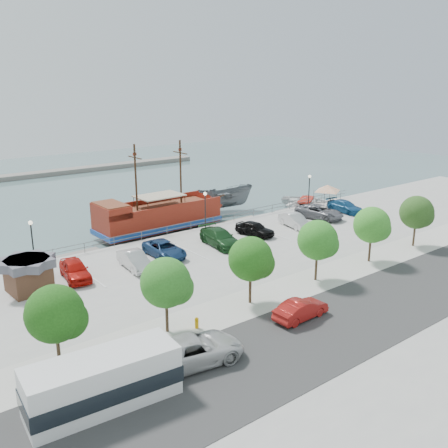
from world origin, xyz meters
TOP-DOWN VIEW (x-y plane):
  - ground at (0.00, 0.00)m, footprint 160.00×160.00m
  - street at (0.00, -16.00)m, footprint 100.00×8.00m
  - sidewalk at (0.00, -10.00)m, footprint 100.00×4.00m
  - seawall_railing at (0.00, 7.80)m, footprint 50.00×0.06m
  - far_shore at (10.00, 55.00)m, footprint 40.00×3.00m
  - pirate_ship at (-1.14, 12.23)m, footprint 16.84×5.01m
  - patrol_boat at (9.23, 15.02)m, footprint 8.35×5.19m
  - speedboat at (19.08, 9.75)m, footprint 7.38×7.93m
  - dock_west at (-14.51, 9.20)m, footprint 7.74×2.66m
  - dock_mid at (6.56, 9.20)m, footprint 6.40×2.03m
  - dock_east at (16.76, 9.20)m, footprint 6.95×2.50m
  - shed at (-19.89, 1.97)m, footprint 3.43×3.43m
  - canopy_tent at (18.58, 5.74)m, footprint 4.82×4.82m
  - street_van at (-15.81, -14.07)m, footprint 6.40×3.71m
  - street_sedan at (-6.93, -13.98)m, footprint 4.22×1.59m
  - shuttle_bus at (-21.44, -14.50)m, footprint 7.74×3.26m
  - fire_hydrant at (-13.26, -10.80)m, footprint 0.28×0.28m
  - lamp_post_left at (-18.00, 6.50)m, footprint 0.36×0.36m
  - lamp_post_mid at (0.00, 6.50)m, footprint 0.36×0.36m
  - lamp_post_right at (16.00, 6.50)m, footprint 0.36×0.36m
  - tree_a at (-21.85, -10.07)m, footprint 3.30×3.20m
  - tree_b at (-14.85, -10.07)m, footprint 3.30×3.20m
  - tree_c at (-7.85, -10.07)m, footprint 3.30×3.20m
  - tree_d at (-0.85, -10.07)m, footprint 3.30×3.20m
  - tree_e at (6.15, -10.07)m, footprint 3.30×3.20m
  - tree_f at (13.15, -10.07)m, footprint 3.30×3.20m
  - parked_car_a at (-16.15, 2.21)m, footprint 2.53×4.89m
  - parked_car_b at (-11.22, 1.32)m, footprint 1.98×4.69m
  - parked_car_c at (-7.64, 2.34)m, footprint 2.55×5.22m
  - parked_car_d at (-1.71, 1.72)m, footprint 2.93×5.78m
  - parked_car_e at (3.17, 2.13)m, footprint 2.54×4.59m
  - parked_car_f at (8.67, 1.72)m, footprint 2.37×4.70m
  - parked_car_g at (13.51, 2.47)m, footprint 3.71×6.10m
  - parked_car_h at (18.20, 2.52)m, footprint 2.22×4.98m

SIDE VIEW (x-z plane):
  - ground at x=0.00m, z-range -1.00..-1.00m
  - dock_mid at x=6.56m, z-range -1.00..-0.64m
  - dock_east at x=16.76m, z-range -1.00..-0.61m
  - dock_west at x=-14.51m, z-range -1.00..-0.56m
  - far_shore at x=10.00m, z-range -1.00..-0.20m
  - speedboat at x=19.08m, z-range -1.00..0.34m
  - street at x=0.00m, z-range -0.01..0.03m
  - sidewalk at x=0.00m, z-range -0.01..0.04m
  - fire_hydrant at x=-13.26m, z-range 0.03..0.83m
  - patrol_boat at x=9.23m, z-range -1.00..2.03m
  - seawall_railing at x=0.00m, z-range 0.03..1.03m
  - street_sedan at x=-6.93m, z-range 0.00..1.37m
  - parked_car_h at x=18.20m, z-range 0.00..1.42m
  - parked_car_c at x=-7.64m, z-range 0.00..1.43m
  - parked_car_e at x=3.17m, z-range 0.00..1.48m
  - parked_car_f at x=8.67m, z-range 0.00..1.48m
  - parked_car_b at x=-11.22m, z-range 0.00..1.50m
  - pirate_ship at x=-1.14m, z-range -4.52..6.06m
  - parked_car_g at x=13.51m, z-range 0.00..1.58m
  - parked_car_a at x=-16.15m, z-range 0.00..1.59m
  - parked_car_d at x=-1.71m, z-range 0.00..1.61m
  - street_van at x=-15.81m, z-range 0.00..1.68m
  - shuttle_bus at x=-21.44m, z-range -0.04..2.62m
  - shed at x=-19.89m, z-range 0.09..2.74m
  - canopy_tent at x=18.58m, z-range 1.21..4.47m
  - lamp_post_left at x=-18.00m, z-range 0.80..5.08m
  - lamp_post_mid at x=0.00m, z-range 0.80..5.08m
  - lamp_post_right at x=16.00m, z-range 0.80..5.08m
  - tree_a at x=-21.85m, z-range 0.80..5.80m
  - tree_b at x=-14.85m, z-range 0.80..5.80m
  - tree_c at x=-7.85m, z-range 0.80..5.80m
  - tree_d at x=-0.85m, z-range 0.80..5.80m
  - tree_e at x=6.15m, z-range 0.80..5.80m
  - tree_f at x=13.15m, z-range 0.80..5.80m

